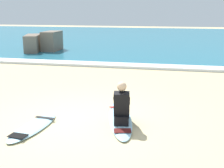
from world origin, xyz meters
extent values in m
plane|color=#CCB584|center=(0.00, 0.00, 0.00)|extent=(80.00, 80.00, 0.00)
cube|color=teal|center=(0.00, 20.56, 0.05)|extent=(80.00, 28.00, 0.10)
cube|color=white|center=(0.00, 6.86, 0.06)|extent=(80.00, 0.90, 0.11)
ellipsoid|color=#9ED1E5|center=(0.92, 0.22, 0.04)|extent=(1.15, 2.65, 0.07)
cube|color=red|center=(0.74, 0.93, 0.07)|extent=(0.49, 0.21, 0.01)
cube|color=#4A1311|center=(1.13, -0.59, 0.07)|extent=(0.41, 0.32, 0.01)
cube|color=black|center=(1.04, -0.24, 0.18)|extent=(0.36, 0.31, 0.20)
cylinder|color=black|center=(0.91, -0.07, 0.33)|extent=(0.21, 0.42, 0.43)
cylinder|color=black|center=(0.87, 0.13, 0.30)|extent=(0.16, 0.27, 0.42)
cube|color=black|center=(0.85, 0.20, 0.10)|extent=(0.13, 0.23, 0.05)
cylinder|color=black|center=(1.11, -0.04, 0.33)|extent=(0.21, 0.42, 0.43)
cylinder|color=black|center=(1.09, 0.17, 0.30)|extent=(0.16, 0.27, 0.42)
cube|color=black|center=(1.09, 0.24, 0.10)|extent=(0.13, 0.23, 0.05)
cube|color=black|center=(1.03, -0.20, 0.53)|extent=(0.38, 0.34, 0.57)
sphere|color=beige|center=(1.03, -0.17, 0.92)|extent=(0.21, 0.21, 0.21)
cylinder|color=black|center=(0.87, -0.07, 0.55)|extent=(0.15, 0.40, 0.31)
cylinder|color=black|center=(1.15, -0.03, 0.55)|extent=(0.15, 0.40, 0.31)
ellipsoid|color=#9ED1E5|center=(-0.83, -0.72, 0.04)|extent=(0.67, 1.82, 0.07)
cube|color=black|center=(-0.79, -0.22, 0.07)|extent=(0.49, 0.14, 0.01)
cube|color=black|center=(-0.88, -1.29, 0.07)|extent=(0.38, 0.27, 0.01)
cube|color=#756656|center=(-6.18, 9.79, 0.53)|extent=(1.15, 1.65, 1.07)
cube|color=#756656|center=(-6.66, 11.58, 0.49)|extent=(1.87, 1.83, 0.97)
cube|color=#756656|center=(-5.31, 10.66, 0.62)|extent=(0.88, 1.68, 1.25)
camera|label=1|loc=(2.16, -6.30, 2.54)|focal=47.78mm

